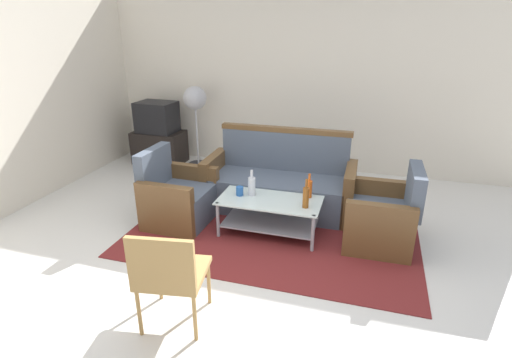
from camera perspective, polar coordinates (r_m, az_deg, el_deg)
ground_plane at (r=3.82m, az=-0.12°, el=-13.21°), size 14.00×14.00×0.00m
wall_back at (r=6.18m, az=8.34°, el=14.16°), size 6.52×0.12×2.80m
rug at (r=4.48m, az=2.55°, el=-7.48°), size 3.08×2.02×0.01m
couch at (r=4.90m, az=3.41°, el=-0.80°), size 1.81×0.76×0.96m
armchair_left at (r=4.66m, az=-11.19°, el=-2.77°), size 0.72×0.78×0.85m
armchair_right at (r=4.33m, az=17.61°, el=-5.42°), size 0.71×0.77×0.85m
coffee_table at (r=4.34m, az=2.05°, el=-4.50°), size 1.10×0.60×0.40m
bottle_brown at (r=4.07m, az=7.15°, el=-2.54°), size 0.06×0.06×0.31m
bottle_orange at (r=4.31m, az=7.58°, el=-1.34°), size 0.07×0.07×0.27m
bottle_clear at (r=4.32m, az=-0.62°, el=-0.97°), size 0.08×0.08×0.29m
cup at (r=4.34m, az=-2.35°, el=-1.73°), size 0.08×0.08×0.10m
tv_stand at (r=6.75m, az=-13.63°, el=4.48°), size 0.80×0.50×0.52m
television at (r=6.62m, az=-14.00°, el=8.62°), size 0.62×0.48×0.48m
pedestal_fan at (r=6.31m, az=-8.70°, el=10.73°), size 0.36×0.36×1.27m
wicker_chair at (r=3.03m, az=-12.37°, el=-12.82°), size 0.55×0.55×0.84m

